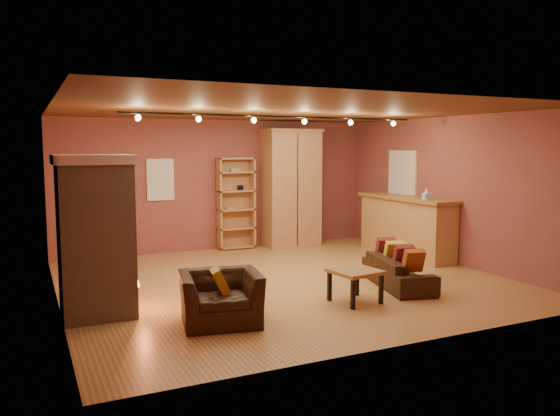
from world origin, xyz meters
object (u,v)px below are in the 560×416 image
armchair (220,289)px  coffee_table (355,274)px  fireplace (96,236)px  loveseat (398,265)px  armoire (291,188)px  bookcase (235,202)px  bar_counter (406,226)px

armchair → coffee_table: (2.06, 0.06, -0.03)m
fireplace → armchair: bearing=-37.1°
loveseat → armoire: bearing=13.1°
armoire → armchair: size_ratio=2.38×
bookcase → armchair: 5.20m
fireplace → loveseat: fireplace is taller
fireplace → armchair: 1.81m
armchair → coffee_table: bearing=12.5°
bookcase → coffee_table: bookcase is taller
bookcase → loveseat: bearing=-74.5°
fireplace → bar_counter: (6.24, 1.50, -0.44)m
armoire → armchair: armoire is taller
fireplace → armoire: size_ratio=0.81×
armchair → bar_counter: bearing=38.0°
bookcase → bar_counter: bookcase is taller
loveseat → coffee_table: bearing=126.7°
armoire → bookcase: bearing=169.7°
bar_counter → bookcase: bearing=142.2°
bar_counter → fireplace: bearing=-166.5°
fireplace → loveseat: size_ratio=1.25×
loveseat → armchair: 3.22m
loveseat → coffee_table: (-1.12, -0.46, 0.07)m
bookcase → armoire: bearing=-10.3°
fireplace → armoire: armoire is taller
loveseat → coffee_table: size_ratio=2.43×
fireplace → loveseat: 4.61m
armoire → coffee_table: 4.72m
armoire → loveseat: (-0.08, -4.01, -0.97)m
coffee_table → fireplace: bearing=164.3°
bookcase → armchair: (-2.00, -4.77, -0.58)m
armoire → armchair: (-3.25, -4.54, -0.87)m
armoire → loveseat: bearing=-91.1°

